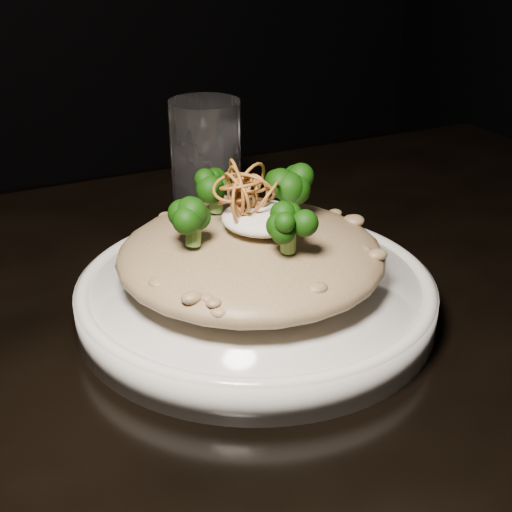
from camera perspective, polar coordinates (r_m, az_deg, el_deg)
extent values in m
cube|color=black|center=(0.63, 2.17, -6.10)|extent=(1.10, 0.80, 0.04)
cylinder|color=black|center=(1.30, 14.02, -7.97)|extent=(0.05, 0.05, 0.71)
cylinder|color=silver|center=(0.61, 0.00, -3.31)|extent=(0.30, 0.30, 0.03)
ellipsoid|color=brown|center=(0.59, -0.41, 0.09)|extent=(0.22, 0.22, 0.05)
ellipsoid|color=silver|center=(0.58, 0.60, 3.08)|extent=(0.07, 0.07, 0.02)
cylinder|color=silver|center=(0.78, -4.02, 7.52)|extent=(0.08, 0.08, 0.13)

